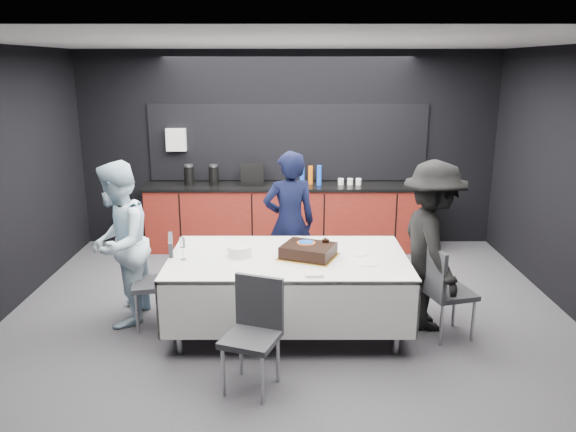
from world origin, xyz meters
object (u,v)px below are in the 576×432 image
object	(u,v)px
champagne_flute	(182,244)
chair_left	(161,275)
plate_stack	(240,251)
chair_right	(443,286)
person_left	(119,244)
party_table	(288,269)
chair_near	(254,325)
cake_assembly	(308,251)
person_right	(432,246)
person_center	(289,223)

from	to	relation	value
champagne_flute	chair_left	xyz separation A→B (m)	(-0.27, 0.22, -0.40)
plate_stack	champagne_flute	xyz separation A→B (m)	(-0.53, -0.12, 0.11)
champagne_flute	chair_right	bearing A→B (deg)	-1.31
chair_left	person_left	world-z (taller)	person_left
party_table	person_left	world-z (taller)	person_left
chair_near	person_left	xyz separation A→B (m)	(-1.44, 1.21, 0.31)
cake_assembly	person_right	distance (m)	1.23
champagne_flute	person_right	xyz separation A→B (m)	(2.43, 0.19, -0.09)
plate_stack	person_left	distance (m)	1.25
party_table	plate_stack	world-z (taller)	plate_stack
person_right	person_center	bearing A→B (deg)	52.15
chair_left	person_center	size ratio (longest dim) A/B	0.55
party_table	person_left	distance (m)	1.74
person_center	person_right	size ratio (longest dim) A/B	0.98
plate_stack	person_right	bearing A→B (deg)	2.17
person_left	person_center	bearing A→B (deg)	115.04
cake_assembly	champagne_flute	size ratio (longest dim) A/B	2.84
cake_assembly	chair_near	size ratio (longest dim) A/B	0.69
chair_right	person_right	bearing A→B (deg)	105.41
cake_assembly	person_left	world-z (taller)	person_left
chair_near	chair_left	bearing A→B (deg)	131.81
party_table	person_center	distance (m)	1.00
plate_stack	chair_near	bearing A→B (deg)	-78.99
chair_right	chair_near	xyz separation A→B (m)	(-1.77, -0.85, 0.00)
party_table	person_right	world-z (taller)	person_right
chair_right	person_right	distance (m)	0.41
chair_right	plate_stack	bearing A→B (deg)	174.92
champagne_flute	person_left	xyz separation A→B (m)	(-0.71, 0.30, -0.10)
cake_assembly	person_right	xyz separation A→B (m)	(1.23, 0.12, 0.01)
chair_near	person_left	world-z (taller)	person_left
cake_assembly	plate_stack	bearing A→B (deg)	175.80
party_table	plate_stack	bearing A→B (deg)	178.62
cake_assembly	party_table	bearing A→B (deg)	169.15
party_table	champagne_flute	world-z (taller)	champagne_flute
champagne_flute	chair_near	bearing A→B (deg)	-51.02
chair_left	person_left	bearing A→B (deg)	169.72
party_table	plate_stack	distance (m)	0.51
party_table	chair_right	distance (m)	1.51
cake_assembly	chair_left	size ratio (longest dim) A/B	0.69
party_table	champagne_flute	bearing A→B (deg)	-173.99
party_table	plate_stack	xyz separation A→B (m)	(-0.47, 0.01, 0.19)
party_table	cake_assembly	distance (m)	0.29
chair_left	cake_assembly	bearing A→B (deg)	-5.91
chair_right	person_right	size ratio (longest dim) A/B	0.54
champagne_flute	person_right	bearing A→B (deg)	4.46
person_center	person_left	world-z (taller)	person_left
chair_left	person_right	bearing A→B (deg)	-0.67
chair_left	chair_near	world-z (taller)	same
champagne_flute	chair_left	world-z (taller)	champagne_flute
person_right	chair_left	bearing A→B (deg)	83.92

